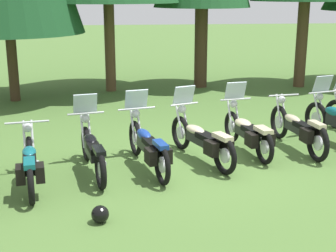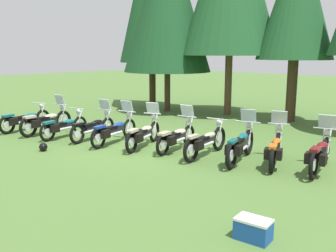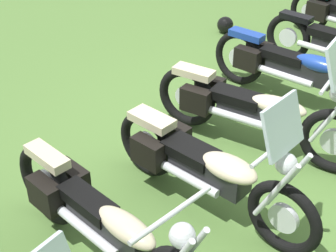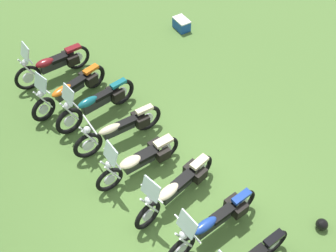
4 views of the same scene
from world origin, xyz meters
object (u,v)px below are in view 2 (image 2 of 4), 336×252
motorcycle_2 (63,126)px  picnic_cooler (253,229)px  motorcycle_1 (46,121)px  motorcycle_8 (240,145)px  motorcycle_5 (143,133)px  dropped_helmet (43,147)px  motorcycle_7 (205,142)px  motorcycle_10 (320,153)px  motorcycle_0 (24,120)px  motorcycle_9 (276,148)px  motorcycle_4 (114,130)px  motorcycle_6 (176,136)px  motorcycle_3 (94,127)px

motorcycle_2 → picnic_cooler: size_ratio=3.49×
motorcycle_1 → motorcycle_8: same height
motorcycle_5 → dropped_helmet: bearing=121.3°
motorcycle_2 → motorcycle_7: (5.16, 1.47, 0.03)m
motorcycle_8 → motorcycle_10: motorcycle_8 is taller
motorcycle_8 → motorcycle_1: bearing=87.9°
motorcycle_0 → motorcycle_2: (2.19, 0.34, -0.01)m
motorcycle_5 → motorcycle_9: 4.12m
motorcycle_4 → motorcycle_8: motorcycle_8 is taller
motorcycle_4 → motorcycle_8: 4.32m
picnic_cooler → dropped_helmet: bearing=176.0°
motorcycle_9 → motorcycle_10: 1.16m
picnic_cooler → dropped_helmet: 7.65m
motorcycle_6 → picnic_cooler: (4.71, -3.37, -0.27)m
motorcycle_5 → picnic_cooler: bearing=-137.8°
motorcycle_1 → motorcycle_2: size_ratio=1.10×
motorcycle_1 → motorcycle_4: bearing=-86.9°
motorcycle_4 → picnic_cooler: size_ratio=3.81×
motorcycle_2 → motorcycle_8: 6.43m
motorcycle_7 → motorcycle_9: motorcycle_9 is taller
motorcycle_2 → motorcycle_4: motorcycle_4 is taller
motorcycle_10 → motorcycle_5: bearing=93.6°
motorcycle_2 → motorcycle_3: (1.00, 0.59, 0.03)m
motorcycle_0 → motorcycle_1: (1.11, 0.28, 0.05)m
motorcycle_5 → motorcycle_10: bearing=-96.1°
motorcycle_9 → dropped_helmet: (-5.85, -3.59, -0.32)m
motorcycle_6 → motorcycle_10: 4.18m
motorcycle_0 → motorcycle_1: bearing=-86.8°
dropped_helmet → motorcycle_6: bearing=44.3°
motorcycle_1 → motorcycle_3: (2.07, 0.64, -0.03)m
motorcycle_4 → dropped_helmet: size_ratio=9.07×
motorcycle_5 → dropped_helmet: size_ratio=8.71×
motorcycle_0 → motorcycle_3: (3.19, 0.92, 0.01)m
motorcycle_10 → motorcycle_7: bearing=94.6°
motorcycle_2 → motorcycle_10: size_ratio=0.95×
dropped_helmet → motorcycle_8: bearing=32.0°
motorcycle_9 → dropped_helmet: size_ratio=8.81×
motorcycle_3 → motorcycle_4: 1.01m
motorcycle_0 → motorcycle_6: 6.51m
motorcycle_0 → motorcycle_7: bearing=-87.2°
motorcycle_0 → motorcycle_3: 3.32m
motorcycle_8 → motorcycle_7: bearing=87.2°
motorcycle_0 → motorcycle_1: size_ratio=0.99×
motorcycle_1 → motorcycle_2: motorcycle_1 is taller
motorcycle_6 → motorcycle_5: bearing=102.5°
motorcycle_9 → motorcycle_6: bearing=81.8°
motorcycle_1 → motorcycle_2: 1.08m
motorcycle_2 → picnic_cooler: bearing=-112.0°
motorcycle_1 → motorcycle_6: motorcycle_1 is taller
motorcycle_7 → picnic_cooler: 5.01m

